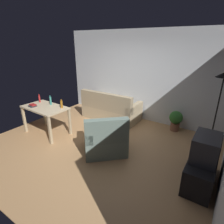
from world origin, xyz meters
TOP-DOWN VIEW (x-y plane):
  - ground_plane at (0.00, 0.00)m, footprint 5.20×4.40m
  - wall_rear at (0.00, 2.20)m, footprint 5.20×0.10m
  - couch at (-0.68, 1.59)m, footprint 1.79×0.84m
  - tv_stand at (2.25, 0.09)m, footprint 0.44×1.10m
  - tv at (2.25, 0.09)m, footprint 0.41×0.60m
  - torchiere_lamp at (2.25, 1.17)m, footprint 0.32×0.32m
  - desk at (-1.56, -0.17)m, footprint 1.23×0.75m
  - potted_plant at (1.30, 1.90)m, footprint 0.36×0.36m
  - armchair at (0.28, -0.05)m, footprint 1.23×1.23m
  - bottle_red at (-1.99, -0.00)m, footprint 0.05×0.05m
  - bottle_tall at (-1.56, 0.03)m, footprint 0.05×0.05m
  - bottle_amber at (-1.12, 0.01)m, footprint 0.06×0.06m
  - book_stack at (-1.83, -0.34)m, footprint 0.19×0.17m

SIDE VIEW (x-z plane):
  - ground_plane at x=0.00m, z-range -0.02..0.00m
  - tv_stand at x=2.25m, z-range 0.00..0.48m
  - couch at x=-0.68m, z-range -0.15..0.77m
  - armchair at x=0.28m, z-range -0.14..0.78m
  - potted_plant at x=1.30m, z-range 0.05..0.62m
  - desk at x=-1.56m, z-range 0.27..1.03m
  - tv at x=2.25m, z-range 0.48..0.92m
  - book_stack at x=-1.83m, z-range 0.76..0.83m
  - bottle_amber at x=-1.12m, z-range 0.74..0.97m
  - bottle_red at x=-1.99m, z-range 0.74..0.98m
  - bottle_tall at x=-1.56m, z-range 0.74..1.00m
  - wall_rear at x=0.00m, z-range 0.00..2.70m
  - torchiere_lamp at x=2.25m, z-range 0.51..2.32m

